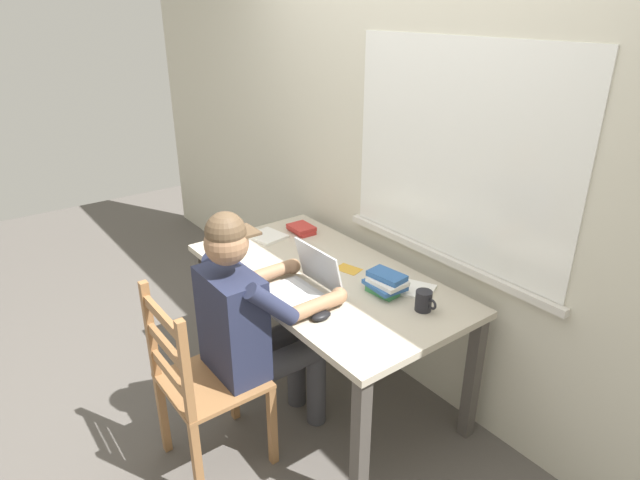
# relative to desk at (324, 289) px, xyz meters

# --- Properties ---
(ground_plane) EXTENTS (8.00, 8.00, 0.00)m
(ground_plane) POSITION_rel_desk_xyz_m (0.00, 0.00, -0.65)
(ground_plane) COLOR #56514C
(back_wall) EXTENTS (6.00, 0.08, 2.60)m
(back_wall) POSITION_rel_desk_xyz_m (0.01, 0.49, 0.65)
(back_wall) COLOR beige
(back_wall) RESTS_ON ground
(desk) EXTENTS (1.54, 0.83, 0.73)m
(desk) POSITION_rel_desk_xyz_m (0.00, 0.00, 0.00)
(desk) COLOR #BCB29E
(desk) RESTS_ON ground
(seated_person) EXTENTS (0.50, 0.60, 1.25)m
(seated_person) POSITION_rel_desk_xyz_m (0.10, -0.49, 0.04)
(seated_person) COLOR #232842
(seated_person) RESTS_ON ground
(wooden_chair) EXTENTS (0.42, 0.42, 0.94)m
(wooden_chair) POSITION_rel_desk_xyz_m (0.10, -0.77, -0.19)
(wooden_chair) COLOR olive
(wooden_chair) RESTS_ON ground
(laptop) EXTENTS (0.33, 0.29, 0.23)m
(laptop) POSITION_rel_desk_xyz_m (0.11, -0.20, 0.14)
(laptop) COLOR #ADAFB2
(laptop) RESTS_ON desk
(computer_mouse) EXTENTS (0.06, 0.10, 0.03)m
(computer_mouse) POSITION_rel_desk_xyz_m (0.33, -0.27, 0.10)
(computer_mouse) COLOR black
(computer_mouse) RESTS_ON desk
(coffee_mug_white) EXTENTS (0.11, 0.07, 0.10)m
(coffee_mug_white) POSITION_rel_desk_xyz_m (-0.57, -0.25, 0.14)
(coffee_mug_white) COLOR white
(coffee_mug_white) RESTS_ON desk
(coffee_mug_dark) EXTENTS (0.11, 0.08, 0.10)m
(coffee_mug_dark) POSITION_rel_desk_xyz_m (0.56, 0.15, 0.13)
(coffee_mug_dark) COLOR black
(coffee_mug_dark) RESTS_ON desk
(book_stack_main) EXTENTS (0.20, 0.16, 0.10)m
(book_stack_main) POSITION_rel_desk_xyz_m (0.33, 0.12, 0.14)
(book_stack_main) COLOR #38844C
(book_stack_main) RESTS_ON desk
(book_stack_side) EXTENTS (0.19, 0.13, 0.04)m
(book_stack_side) POSITION_rel_desk_xyz_m (-0.53, 0.23, 0.11)
(book_stack_side) COLOR #BC332D
(book_stack_side) RESTS_ON desk
(paper_pile_near_laptop) EXTENTS (0.23, 0.21, 0.02)m
(paper_pile_near_laptop) POSITION_rel_desk_xyz_m (-0.59, 0.02, 0.09)
(paper_pile_near_laptop) COLOR white
(paper_pile_near_laptop) RESTS_ON desk
(paper_pile_back_corner) EXTENTS (0.30, 0.26, 0.01)m
(paper_pile_back_corner) POSITION_rel_desk_xyz_m (0.37, 0.23, 0.09)
(paper_pile_back_corner) COLOR white
(paper_pile_back_corner) RESTS_ON desk
(landscape_photo_print) EXTENTS (0.15, 0.12, 0.00)m
(landscape_photo_print) POSITION_rel_desk_xyz_m (0.03, 0.14, 0.09)
(landscape_photo_print) COLOR gold
(landscape_photo_print) RESTS_ON desk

